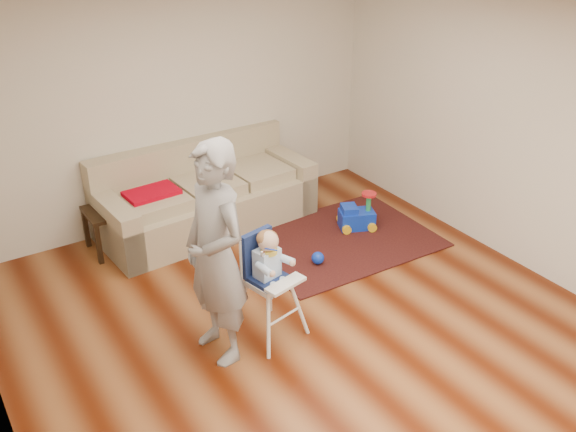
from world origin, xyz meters
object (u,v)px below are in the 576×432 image
sofa (206,189)px  high_chair (269,286)px  ride_on_toy (357,210)px  toy_ball (318,258)px  side_table (112,229)px  adult (216,255)px

sofa → high_chair: (-0.44, -2.10, 0.03)m
ride_on_toy → high_chair: high_chair is taller
toy_ball → side_table: bearing=138.8°
ride_on_toy → adult: adult is taller
ride_on_toy → high_chair: 2.18m
sofa → high_chair: 2.14m
sofa → ride_on_toy: size_ratio=5.82×
side_table → adult: bearing=-84.8°
ride_on_toy → toy_ball: 0.94m
side_table → ride_on_toy: 2.73m
side_table → toy_ball: bearing=-41.2°
toy_ball → ride_on_toy: bearing=26.3°
sofa → toy_ball: sofa is taller
ride_on_toy → side_table: bearing=-179.9°
sofa → ride_on_toy: 1.74m
ride_on_toy → adult: bearing=-131.8°
ride_on_toy → high_chair: size_ratio=0.41×
side_table → toy_ball: size_ratio=3.63×
side_table → toy_ball: 2.25m
side_table → adult: size_ratio=0.25×
high_chair → adult: (-0.47, 0.02, 0.45)m
side_table → ride_on_toy: bearing=-22.9°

